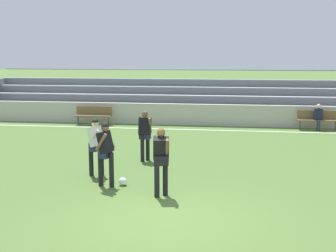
{
  "coord_description": "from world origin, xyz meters",
  "views": [
    {
      "loc": [
        1.31,
        -8.92,
        3.53
      ],
      "look_at": [
        -0.56,
        4.38,
        1.28
      ],
      "focal_mm": 47.02,
      "sensor_mm": 36.0,
      "label": 1
    }
  ],
  "objects_px": {
    "spectator_seated": "(318,115)",
    "soccer_ball": "(123,181)",
    "bench_far_left": "(318,118)",
    "player_dark_dropping_back": "(145,131)",
    "bleacher_stand": "(179,98)",
    "bench_near_bin": "(94,114)",
    "player_white_trailing_run": "(96,142)",
    "player_dark_deep_cover": "(105,149)",
    "player_dark_wide_right": "(161,156)"
  },
  "relations": [
    {
      "from": "spectator_seated",
      "to": "bench_near_bin",
      "type": "bearing_deg",
      "value": 179.38
    },
    {
      "from": "bleacher_stand",
      "to": "bench_far_left",
      "type": "bearing_deg",
      "value": -23.75
    },
    {
      "from": "spectator_seated",
      "to": "bench_far_left",
      "type": "bearing_deg",
      "value": 90.0
    },
    {
      "from": "bench_far_left",
      "to": "player_dark_dropping_back",
      "type": "height_order",
      "value": "player_dark_dropping_back"
    },
    {
      "from": "bleacher_stand",
      "to": "spectator_seated",
      "type": "xyz_separation_m",
      "value": [
        6.74,
        -3.08,
        -0.39
      ]
    },
    {
      "from": "player_white_trailing_run",
      "to": "player_dark_dropping_back",
      "type": "xyz_separation_m",
      "value": [
        1.06,
        1.92,
        0.0
      ]
    },
    {
      "from": "spectator_seated",
      "to": "player_white_trailing_run",
      "type": "height_order",
      "value": "player_white_trailing_run"
    },
    {
      "from": "bleacher_stand",
      "to": "soccer_ball",
      "type": "bearing_deg",
      "value": -90.35
    },
    {
      "from": "bench_far_left",
      "to": "player_dark_deep_cover",
      "type": "relative_size",
      "value": 1.05
    },
    {
      "from": "player_dark_deep_cover",
      "to": "player_dark_dropping_back",
      "type": "xyz_separation_m",
      "value": [
        0.49,
        2.9,
        -0.04
      ]
    },
    {
      "from": "player_dark_wide_right",
      "to": "soccer_ball",
      "type": "distance_m",
      "value": 1.66
    },
    {
      "from": "player_dark_wide_right",
      "to": "player_white_trailing_run",
      "type": "height_order",
      "value": "player_dark_wide_right"
    },
    {
      "from": "bench_near_bin",
      "to": "bench_far_left",
      "type": "bearing_deg",
      "value": 0.0
    },
    {
      "from": "spectator_seated",
      "to": "player_dark_deep_cover",
      "type": "xyz_separation_m",
      "value": [
        -7.23,
        -9.66,
        0.33
      ]
    },
    {
      "from": "bench_far_left",
      "to": "player_dark_wide_right",
      "type": "xyz_separation_m",
      "value": [
        -5.66,
        -10.37,
        0.49
      ]
    },
    {
      "from": "bench_near_bin",
      "to": "spectator_seated",
      "type": "bearing_deg",
      "value": -0.62
    },
    {
      "from": "bleacher_stand",
      "to": "bench_near_bin",
      "type": "xyz_separation_m",
      "value": [
        -3.92,
        -2.97,
        -0.55
      ]
    },
    {
      "from": "soccer_ball",
      "to": "spectator_seated",
      "type": "bearing_deg",
      "value": 54.37
    },
    {
      "from": "bleacher_stand",
      "to": "player_white_trailing_run",
      "type": "xyz_separation_m",
      "value": [
        -1.06,
        -11.76,
        -0.11
      ]
    },
    {
      "from": "spectator_seated",
      "to": "player_dark_deep_cover",
      "type": "distance_m",
      "value": 12.07
    },
    {
      "from": "spectator_seated",
      "to": "soccer_ball",
      "type": "distance_m",
      "value": 11.72
    },
    {
      "from": "bench_near_bin",
      "to": "soccer_ball",
      "type": "height_order",
      "value": "bench_near_bin"
    },
    {
      "from": "bench_near_bin",
      "to": "player_white_trailing_run",
      "type": "distance_m",
      "value": 9.26
    },
    {
      "from": "bench_far_left",
      "to": "soccer_ball",
      "type": "distance_m",
      "value": 11.81
    },
    {
      "from": "player_dark_deep_cover",
      "to": "soccer_ball",
      "type": "height_order",
      "value": "player_dark_deep_cover"
    },
    {
      "from": "bench_near_bin",
      "to": "player_dark_wide_right",
      "type": "relative_size",
      "value": 1.04
    },
    {
      "from": "bleacher_stand",
      "to": "player_dark_deep_cover",
      "type": "distance_m",
      "value": 12.75
    },
    {
      "from": "player_dark_wide_right",
      "to": "player_dark_dropping_back",
      "type": "height_order",
      "value": "player_dark_wide_right"
    },
    {
      "from": "player_dark_deep_cover",
      "to": "spectator_seated",
      "type": "bearing_deg",
      "value": 53.18
    },
    {
      "from": "player_white_trailing_run",
      "to": "soccer_ball",
      "type": "height_order",
      "value": "player_white_trailing_run"
    },
    {
      "from": "player_dark_deep_cover",
      "to": "player_dark_dropping_back",
      "type": "height_order",
      "value": "player_dark_deep_cover"
    },
    {
      "from": "bench_far_left",
      "to": "player_white_trailing_run",
      "type": "xyz_separation_m",
      "value": [
        -7.8,
        -8.8,
        0.44
      ]
    },
    {
      "from": "spectator_seated",
      "to": "player_dark_dropping_back",
      "type": "relative_size",
      "value": 0.73
    },
    {
      "from": "player_white_trailing_run",
      "to": "bench_near_bin",
      "type": "bearing_deg",
      "value": 107.99
    },
    {
      "from": "bleacher_stand",
      "to": "soccer_ball",
      "type": "height_order",
      "value": "bleacher_stand"
    },
    {
      "from": "bench_far_left",
      "to": "player_white_trailing_run",
      "type": "relative_size",
      "value": 1.08
    },
    {
      "from": "spectator_seated",
      "to": "player_white_trailing_run",
      "type": "bearing_deg",
      "value": -131.93
    },
    {
      "from": "bench_near_bin",
      "to": "player_white_trailing_run",
      "type": "height_order",
      "value": "player_white_trailing_run"
    },
    {
      "from": "bleacher_stand",
      "to": "player_dark_dropping_back",
      "type": "distance_m",
      "value": 9.84
    },
    {
      "from": "player_dark_wide_right",
      "to": "player_dark_deep_cover",
      "type": "height_order",
      "value": "player_dark_wide_right"
    },
    {
      "from": "player_dark_deep_cover",
      "to": "soccer_ball",
      "type": "distance_m",
      "value": 1.02
    },
    {
      "from": "player_dark_dropping_back",
      "to": "soccer_ball",
      "type": "relative_size",
      "value": 7.56
    },
    {
      "from": "player_white_trailing_run",
      "to": "player_dark_wide_right",
      "type": "bearing_deg",
      "value": -36.32
    },
    {
      "from": "bench_far_left",
      "to": "player_dark_wide_right",
      "type": "distance_m",
      "value": 11.83
    },
    {
      "from": "player_dark_wide_right",
      "to": "soccer_ball",
      "type": "xyz_separation_m",
      "value": [
        -1.16,
        0.74,
        -0.92
      ]
    },
    {
      "from": "player_dark_wide_right",
      "to": "player_dark_dropping_back",
      "type": "bearing_deg",
      "value": 107.19
    },
    {
      "from": "spectator_seated",
      "to": "soccer_ball",
      "type": "bearing_deg",
      "value": -125.63
    },
    {
      "from": "bleacher_stand",
      "to": "player_dark_deep_cover",
      "type": "bearing_deg",
      "value": -92.21
    },
    {
      "from": "spectator_seated",
      "to": "soccer_ball",
      "type": "height_order",
      "value": "spectator_seated"
    },
    {
      "from": "bench_near_bin",
      "to": "soccer_ball",
      "type": "relative_size",
      "value": 8.18
    }
  ]
}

